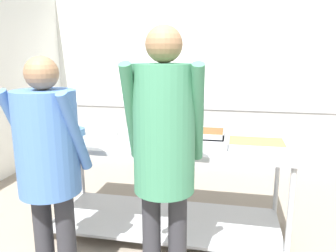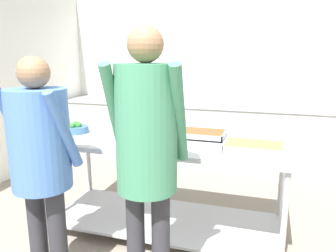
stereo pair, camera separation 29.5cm
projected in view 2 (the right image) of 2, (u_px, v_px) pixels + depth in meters
wall_rear at (218, 74)px, 5.13m from camera, size 5.02×0.06×2.65m
back_counter at (212, 133)px, 4.97m from camera, size 4.86×0.65×0.90m
serving_counter at (165, 171)px, 2.95m from camera, size 2.13×0.88×0.89m
broccoli_bowl at (77, 129)px, 3.12m from camera, size 0.22×0.22×0.11m
plate_stack at (105, 130)px, 3.08m from camera, size 0.26×0.26×0.07m
sauce_pan at (137, 135)px, 2.86m from camera, size 0.41×0.27×0.09m
serving_tray_roast at (198, 134)px, 2.98m from camera, size 0.49×0.32×0.05m
serving_tray_vegetables at (254, 147)px, 2.56m from camera, size 0.45×0.32×0.05m
guest_serving_left at (40, 151)px, 2.21m from camera, size 0.51×0.40×1.62m
guest_serving_right at (147, 144)px, 1.94m from camera, size 0.49×0.38×1.79m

